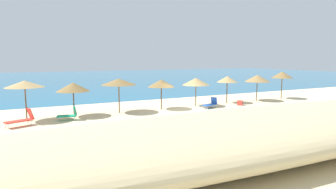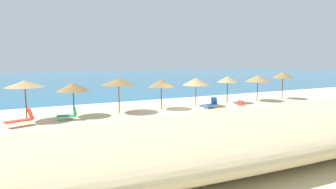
{
  "view_description": "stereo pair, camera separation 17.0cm",
  "coord_description": "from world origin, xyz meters",
  "px_view_note": "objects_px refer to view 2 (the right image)",
  "views": [
    {
      "loc": [
        -11.01,
        -19.04,
        4.18
      ],
      "look_at": [
        -0.7,
        1.57,
        1.27
      ],
      "focal_mm": 30.18,
      "sensor_mm": 36.0,
      "label": 1
    },
    {
      "loc": [
        -10.86,
        -19.12,
        4.18
      ],
      "look_at": [
        -0.7,
        1.57,
        1.27
      ],
      "focal_mm": 30.18,
      "sensor_mm": 36.0,
      "label": 2
    }
  ],
  "objects_px": {
    "beach_umbrella_7": "(283,75)",
    "lounge_chair_0": "(69,114)",
    "lounge_chair_2": "(211,104)",
    "beach_umbrella_2": "(119,82)",
    "lounge_chair_1": "(22,119)",
    "beach_ball": "(288,107)",
    "beach_umbrella_3": "(161,83)",
    "beach_umbrella_4": "(196,82)",
    "beach_umbrella_6": "(258,78)",
    "beach_umbrella_5": "(228,79)",
    "cooler_box": "(240,103)",
    "beach_umbrella_1": "(73,87)",
    "beach_umbrella_0": "(25,84)"
  },
  "relations": [
    {
      "from": "beach_umbrella_0",
      "to": "beach_umbrella_4",
      "type": "bearing_deg",
      "value": 0.3
    },
    {
      "from": "beach_umbrella_2",
      "to": "beach_umbrella_1",
      "type": "bearing_deg",
      "value": 179.81
    },
    {
      "from": "beach_umbrella_7",
      "to": "lounge_chair_0",
      "type": "xyz_separation_m",
      "value": [
        -21.4,
        -1.03,
        -2.11
      ]
    },
    {
      "from": "lounge_chair_2",
      "to": "cooler_box",
      "type": "relative_size",
      "value": 3.44
    },
    {
      "from": "beach_umbrella_2",
      "to": "cooler_box",
      "type": "height_order",
      "value": "beach_umbrella_2"
    },
    {
      "from": "beach_umbrella_3",
      "to": "beach_umbrella_5",
      "type": "height_order",
      "value": "beach_umbrella_5"
    },
    {
      "from": "beach_umbrella_2",
      "to": "lounge_chair_2",
      "type": "height_order",
      "value": "beach_umbrella_2"
    },
    {
      "from": "beach_umbrella_6",
      "to": "cooler_box",
      "type": "distance_m",
      "value": 4.06
    },
    {
      "from": "beach_umbrella_3",
      "to": "beach_umbrella_7",
      "type": "xyz_separation_m",
      "value": [
        13.96,
        0.01,
        0.35
      ]
    },
    {
      "from": "beach_umbrella_7",
      "to": "cooler_box",
      "type": "height_order",
      "value": "beach_umbrella_7"
    },
    {
      "from": "beach_umbrella_1",
      "to": "lounge_chair_2",
      "type": "distance_m",
      "value": 11.27
    },
    {
      "from": "beach_umbrella_3",
      "to": "lounge_chair_1",
      "type": "height_order",
      "value": "beach_umbrella_3"
    },
    {
      "from": "beach_umbrella_2",
      "to": "beach_umbrella_6",
      "type": "xyz_separation_m",
      "value": [
        14.12,
        -0.06,
        -0.16
      ]
    },
    {
      "from": "beach_umbrella_3",
      "to": "cooler_box",
      "type": "relative_size",
      "value": 5.65
    },
    {
      "from": "beach_umbrella_4",
      "to": "beach_umbrella_6",
      "type": "relative_size",
      "value": 0.97
    },
    {
      "from": "beach_umbrella_0",
      "to": "beach_umbrella_6",
      "type": "bearing_deg",
      "value": 0.21
    },
    {
      "from": "beach_umbrella_2",
      "to": "cooler_box",
      "type": "xyz_separation_m",
      "value": [
        10.87,
        -1.38,
        -2.22
      ]
    },
    {
      "from": "lounge_chair_2",
      "to": "beach_umbrella_2",
      "type": "bearing_deg",
      "value": 62.78
    },
    {
      "from": "beach_umbrella_1",
      "to": "lounge_chair_0",
      "type": "bearing_deg",
      "value": -113.47
    },
    {
      "from": "beach_umbrella_2",
      "to": "beach_umbrella_6",
      "type": "height_order",
      "value": "beach_umbrella_2"
    },
    {
      "from": "beach_umbrella_1",
      "to": "beach_umbrella_3",
      "type": "distance_m",
      "value": 6.96
    },
    {
      "from": "beach_umbrella_5",
      "to": "cooler_box",
      "type": "xyz_separation_m",
      "value": [
        0.31,
        -1.52,
        -2.06
      ]
    },
    {
      "from": "beach_ball",
      "to": "lounge_chair_0",
      "type": "bearing_deg",
      "value": 167.88
    },
    {
      "from": "beach_umbrella_1",
      "to": "cooler_box",
      "type": "relative_size",
      "value": 5.64
    },
    {
      "from": "beach_umbrella_6",
      "to": "beach_umbrella_7",
      "type": "distance_m",
      "value": 3.43
    },
    {
      "from": "beach_umbrella_2",
      "to": "lounge_chair_0",
      "type": "xyz_separation_m",
      "value": [
        -3.86,
        -1.11,
        -2.01
      ]
    },
    {
      "from": "beach_umbrella_6",
      "to": "lounge_chair_2",
      "type": "distance_m",
      "value": 6.85
    },
    {
      "from": "beach_umbrella_2",
      "to": "cooler_box",
      "type": "distance_m",
      "value": 11.18
    },
    {
      "from": "lounge_chair_1",
      "to": "beach_ball",
      "type": "height_order",
      "value": "lounge_chair_1"
    },
    {
      "from": "beach_umbrella_4",
      "to": "beach_umbrella_7",
      "type": "xyz_separation_m",
      "value": [
        10.59,
        -0.01,
        0.32
      ]
    },
    {
      "from": "beach_umbrella_6",
      "to": "beach_umbrella_1",
      "type": "bearing_deg",
      "value": 179.76
    },
    {
      "from": "lounge_chair_0",
      "to": "lounge_chair_1",
      "type": "height_order",
      "value": "lounge_chair_1"
    },
    {
      "from": "lounge_chair_1",
      "to": "beach_ball",
      "type": "xyz_separation_m",
      "value": [
        19.83,
        -3.15,
        -0.31
      ]
    },
    {
      "from": "beach_umbrella_6",
      "to": "lounge_chair_0",
      "type": "distance_m",
      "value": 18.11
    },
    {
      "from": "beach_umbrella_2",
      "to": "beach_ball",
      "type": "bearing_deg",
      "value": -19.94
    },
    {
      "from": "lounge_chair_1",
      "to": "lounge_chair_2",
      "type": "distance_m",
      "value": 14.4
    },
    {
      "from": "beach_umbrella_7",
      "to": "lounge_chair_2",
      "type": "bearing_deg",
      "value": -172.71
    },
    {
      "from": "beach_umbrella_2",
      "to": "beach_umbrella_3",
      "type": "height_order",
      "value": "beach_umbrella_2"
    },
    {
      "from": "beach_ball",
      "to": "beach_umbrella_3",
      "type": "bearing_deg",
      "value": 153.9
    },
    {
      "from": "beach_umbrella_5",
      "to": "lounge_chair_1",
      "type": "relative_size",
      "value": 1.46
    },
    {
      "from": "beach_umbrella_4",
      "to": "lounge_chair_1",
      "type": "bearing_deg",
      "value": -173.62
    },
    {
      "from": "beach_umbrella_4",
      "to": "beach_umbrella_7",
      "type": "relative_size",
      "value": 0.88
    },
    {
      "from": "beach_umbrella_5",
      "to": "beach_umbrella_7",
      "type": "bearing_deg",
      "value": -1.83
    },
    {
      "from": "beach_umbrella_2",
      "to": "beach_umbrella_6",
      "type": "relative_size",
      "value": 1.03
    },
    {
      "from": "beach_umbrella_0",
      "to": "beach_umbrella_2",
      "type": "height_order",
      "value": "beach_umbrella_0"
    },
    {
      "from": "beach_umbrella_2",
      "to": "beach_umbrella_4",
      "type": "bearing_deg",
      "value": -0.58
    },
    {
      "from": "beach_umbrella_3",
      "to": "beach_ball",
      "type": "height_order",
      "value": "beach_umbrella_3"
    },
    {
      "from": "beach_umbrella_1",
      "to": "lounge_chair_2",
      "type": "height_order",
      "value": "beach_umbrella_1"
    },
    {
      "from": "beach_ball",
      "to": "beach_umbrella_2",
      "type": "bearing_deg",
      "value": 160.06
    },
    {
      "from": "lounge_chair_2",
      "to": "beach_ball",
      "type": "bearing_deg",
      "value": -139.38
    }
  ]
}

